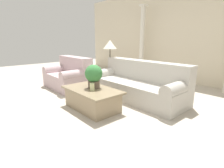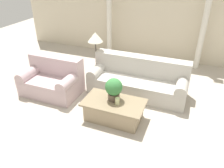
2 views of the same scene
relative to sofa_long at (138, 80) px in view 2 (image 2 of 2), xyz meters
name	(u,v)px [view 2 (image 2 of 2)]	position (x,y,z in m)	size (l,w,h in m)	color
ground_plane	(120,110)	(-0.15, -0.92, -0.36)	(16.00, 16.00, 0.00)	#BCB2A3
wall_back	(157,10)	(-0.15, 2.50, 1.24)	(10.00, 0.06, 3.20)	beige
sofa_long	(138,80)	(0.00, 0.00, 0.00)	(2.43, 0.91, 0.91)	#B7B2A8
loveseat	(53,79)	(-2.03, -0.79, 0.01)	(1.43, 0.91, 0.91)	#C1A6A9
coffee_table	(114,110)	(-0.18, -1.25, -0.14)	(1.29, 0.73, 0.43)	#998466
potted_plant	(114,88)	(-0.21, -1.16, 0.35)	(0.36, 0.36, 0.49)	brown
pillar_candle	(117,101)	(-0.08, -1.30, 0.15)	(0.09, 0.09, 0.15)	beige
floor_lamp	(95,40)	(-1.25, 0.17, 0.83)	(0.40, 0.40, 1.40)	#4C473D
column_left	(109,17)	(-1.67, 2.13, 0.99)	(0.24, 0.24, 2.64)	silver
column_right	(204,26)	(1.32, 2.13, 0.99)	(0.24, 0.24, 2.64)	silver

